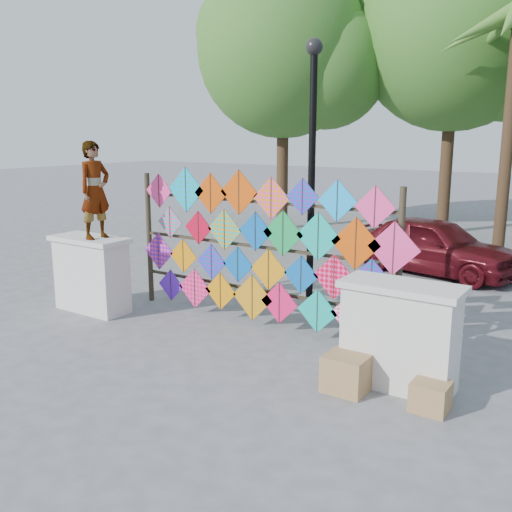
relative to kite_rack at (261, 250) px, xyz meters
name	(u,v)px	position (x,y,z in m)	size (l,w,h in m)	color
ground	(227,337)	(-0.14, -0.73, -1.22)	(80.00, 80.00, 0.00)	gray
parapet_left	(92,273)	(-2.84, -0.93, -0.57)	(1.40, 0.65, 1.28)	silver
parapet_right	(400,335)	(2.56, -0.93, -0.57)	(1.40, 0.65, 1.28)	silver
kite_rack	(261,250)	(0.00, 0.00, 0.00)	(5.00, 0.24, 2.44)	#32291B
tree_west	(287,51)	(-4.54, 8.30, 4.16)	(5.85, 5.20, 8.01)	#3F2F1B
tree_mid	(459,32)	(-0.03, 10.30, 4.55)	(6.30, 5.60, 8.61)	#3F2F1B
vendor_woman	(95,190)	(-2.63, -0.93, 0.85)	(0.58, 0.38, 1.58)	#99999E
sedan	(434,245)	(1.19, 4.93, -0.60)	(1.46, 3.63, 1.24)	#510D15
lamppost	(312,151)	(0.16, 1.27, 1.47)	(0.28, 0.28, 4.46)	black
cardboard_box_near	(346,373)	(2.10, -1.38, -1.00)	(0.50, 0.44, 0.44)	#A87A51
cardboard_box_far	(431,396)	(3.08, -1.32, -1.06)	(0.39, 0.36, 0.33)	#A87A51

